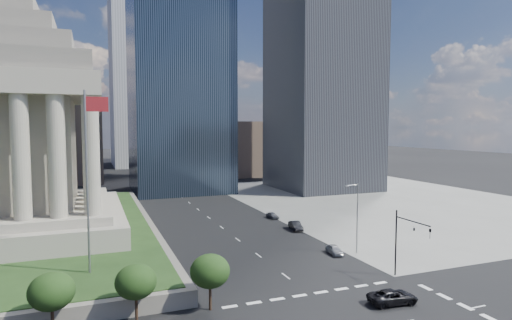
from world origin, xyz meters
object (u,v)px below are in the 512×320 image
war_memorial (0,104)px  traffic_signal_ne (406,236)px  pickup_truck (393,297)px  parked_sedan_mid (296,226)px  parked_sedan_near (335,250)px  flagpole (88,171)px  parked_sedan_far (272,215)px  street_lamp_north (356,214)px

war_memorial → traffic_signal_ne: size_ratio=4.88×
pickup_truck → parked_sedan_mid: 32.06m
traffic_signal_ne → parked_sedan_near: 13.02m
flagpole → parked_sedan_mid: (33.33, 16.45, -12.38)m
flagpole → parked_sedan_far: size_ratio=5.61×
parked_sedan_near → parked_sedan_far: parked_sedan_near is taller
parked_sedan_mid → parked_sedan_far: (0.00, 10.20, -0.13)m
pickup_truck → street_lamp_north: bearing=-16.7°
traffic_signal_ne → street_lamp_north: size_ratio=0.80×
war_memorial → traffic_signal_ne: (46.50, -34.30, -16.15)m
parked_sedan_far → flagpole: bearing=-145.0°
parked_sedan_mid → parked_sedan_far: 10.21m
traffic_signal_ne → parked_sedan_mid: size_ratio=1.80×
pickup_truck → parked_sedan_near: size_ratio=1.36×
street_lamp_north → parked_sedan_mid: street_lamp_north is taller
flagpole → parked_sedan_far: 44.47m
street_lamp_north → parked_sedan_mid: bearing=96.7°
flagpole → pickup_truck: (28.54, -15.25, -12.40)m
parked_sedan_near → war_memorial: bearing=161.1°
traffic_signal_ne → parked_sedan_mid: traffic_signal_ne is taller
flagpole → parked_sedan_far: flagpole is taller
flagpole → pickup_truck: 34.65m
parked_sedan_mid → street_lamp_north: bearing=-73.6°
flagpole → parked_sedan_far: (33.33, 26.65, -12.51)m
pickup_truck → parked_sedan_far: (4.79, 41.90, -0.10)m
war_memorial → parked_sedan_far: 50.10m
traffic_signal_ne → parked_sedan_mid: (-1.00, 26.75, -4.52)m
parked_sedan_mid → parked_sedan_far: size_ratio=1.25×
parked_sedan_near → parked_sedan_far: 25.03m
flagpole → pickup_truck: bearing=-28.1°
parked_sedan_far → traffic_signal_ne: bearing=-92.1°
pickup_truck → parked_sedan_near: (3.54, 16.91, -0.07)m
traffic_signal_ne → war_memorial: bearing=143.6°
flagpole → pickup_truck: size_ratio=3.90×
war_memorial → street_lamp_north: bearing=-25.9°
traffic_signal_ne → pickup_truck: size_ratio=1.56×
parked_sedan_mid → flagpole: bearing=-144.1°
flagpole → parked_sedan_far: bearing=38.7°
traffic_signal_ne → pickup_truck: 8.86m
flagpole → parked_sedan_near: (32.08, 1.66, -12.47)m
traffic_signal_ne → pickup_truck: (-5.79, -4.94, -4.54)m
street_lamp_north → pickup_truck: 18.23m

